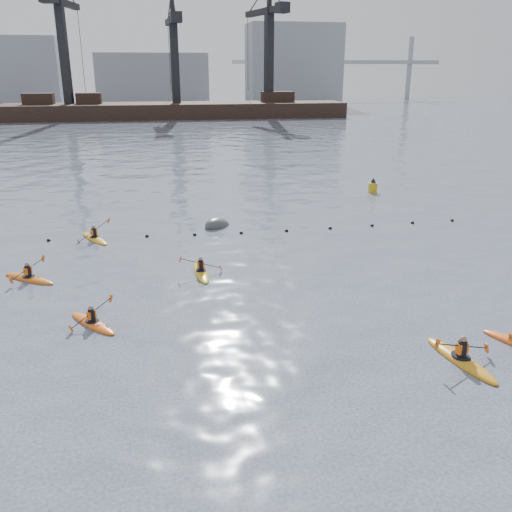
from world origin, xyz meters
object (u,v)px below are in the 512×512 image
object	(u,v)px
kayaker_0	(92,322)
kayaker_3	(201,272)
kayaker_1	(461,359)
mooring_buoy	(217,226)
kayaker_5	(95,238)
nav_buoy	(373,187)
kayaker_2	(29,278)

from	to	relation	value
kayaker_0	kayaker_3	world-z (taller)	kayaker_3
kayaker_1	mooring_buoy	distance (m)	20.59
kayaker_5	nav_buoy	size ratio (longest dim) A/B	2.27
kayaker_0	kayaker_1	distance (m)	14.61
mooring_buoy	nav_buoy	distance (m)	16.58
kayaker_0	kayaker_5	world-z (taller)	kayaker_5
nav_buoy	mooring_buoy	bearing A→B (deg)	-149.90
kayaker_0	kayaker_5	size ratio (longest dim) A/B	0.89
kayaker_1	kayaker_5	xyz separation A→B (m)	(-14.76, 17.66, -0.01)
kayaker_3	nav_buoy	xyz separation A→B (m)	(16.12, 17.12, 0.32)
kayaker_2	mooring_buoy	size ratio (longest dim) A/B	1.37
kayaker_2	kayaker_5	bearing A→B (deg)	14.49
kayaker_2	kayaker_3	distance (m)	8.68
kayaker_1	mooring_buoy	world-z (taller)	kayaker_1
mooring_buoy	kayaker_5	bearing A→B (deg)	-167.52
kayaker_2	kayaker_3	bearing A→B (deg)	-57.98
kayaker_1	nav_buoy	bearing A→B (deg)	63.59
kayaker_5	mooring_buoy	size ratio (longest dim) A/B	1.42
kayaker_5	mooring_buoy	world-z (taller)	kayaker_5
kayaker_3	mooring_buoy	bearing A→B (deg)	74.03
kayaker_3	nav_buoy	world-z (taller)	nav_buoy
kayaker_2	mooring_buoy	distance (m)	13.27
kayaker_0	kayaker_1	xyz separation A→B (m)	(13.58, -5.40, 0.02)
kayaker_1	mooring_buoy	size ratio (longest dim) A/B	1.67
kayaker_0	kayaker_2	world-z (taller)	kayaker_0
kayaker_0	kayaker_3	distance (m)	7.16
kayaker_3	kayaker_1	bearing A→B (deg)	-55.30
mooring_buoy	nav_buoy	xyz separation A→B (m)	(14.34, 8.31, 0.42)
kayaker_1	kayaker_3	bearing A→B (deg)	117.91
nav_buoy	kayaker_0	bearing A→B (deg)	-133.31
kayaker_0	kayaker_3	size ratio (longest dim) A/B	0.85
kayaker_3	kayaker_5	distance (m)	9.34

